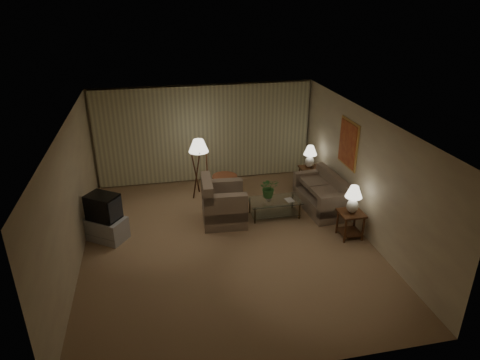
# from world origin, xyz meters

# --- Properties ---
(ground) EXTENTS (7.00, 7.00, 0.00)m
(ground) POSITION_xyz_m (0.00, 0.00, 0.00)
(ground) COLOR #8A6B4C
(ground) RESTS_ON ground
(room_shell) EXTENTS (6.04, 7.02, 2.72)m
(room_shell) POSITION_xyz_m (0.02, 1.51, 1.75)
(room_shell) COLOR beige
(room_shell) RESTS_ON ground
(sofa) EXTENTS (1.72, 1.03, 0.71)m
(sofa) POSITION_xyz_m (2.50, 1.02, 0.36)
(sofa) COLOR gray
(sofa) RESTS_ON ground
(armchair) EXTENTS (1.15, 1.10, 0.86)m
(armchair) POSITION_xyz_m (0.08, 0.91, 0.43)
(armchair) COLOR gray
(armchair) RESTS_ON ground
(side_table_near) EXTENTS (0.51, 0.51, 0.60)m
(side_table_near) POSITION_xyz_m (2.65, -0.33, 0.41)
(side_table_near) COLOR #341A0E
(side_table_near) RESTS_ON ground
(side_table_far) EXTENTS (0.51, 0.43, 0.60)m
(side_table_far) POSITION_xyz_m (2.65, 2.27, 0.40)
(side_table_far) COLOR #341A0E
(side_table_far) RESTS_ON ground
(table_lamp_near) EXTENTS (0.36, 0.36, 0.63)m
(table_lamp_near) POSITION_xyz_m (2.65, -0.33, 0.97)
(table_lamp_near) COLOR white
(table_lamp_near) RESTS_ON side_table_near
(table_lamp_far) EXTENTS (0.35, 0.35, 0.61)m
(table_lamp_far) POSITION_xyz_m (2.65, 2.27, 0.96)
(table_lamp_far) COLOR white
(table_lamp_far) RESTS_ON side_table_far
(coffee_table) EXTENTS (1.22, 0.67, 0.41)m
(coffee_table) POSITION_xyz_m (1.30, 0.92, 0.28)
(coffee_table) COLOR silver
(coffee_table) RESTS_ON ground
(tv_cabinet) EXTENTS (1.34, 1.33, 0.50)m
(tv_cabinet) POSITION_xyz_m (-2.55, 0.67, 0.25)
(tv_cabinet) COLOR #A4A4A6
(tv_cabinet) RESTS_ON ground
(crt_tv) EXTENTS (1.08, 1.07, 0.55)m
(crt_tv) POSITION_xyz_m (-2.55, 0.67, 0.78)
(crt_tv) COLOR black
(crt_tv) RESTS_ON tv_cabinet
(floor_lamp) EXTENTS (0.50, 0.50, 1.55)m
(floor_lamp) POSITION_xyz_m (-0.30, 2.37, 0.81)
(floor_lamp) COLOR #341A0E
(floor_lamp) RESTS_ON ground
(ottoman) EXTENTS (0.76, 0.76, 0.44)m
(ottoman) POSITION_xyz_m (0.38, 2.51, 0.22)
(ottoman) COLOR #A55A37
(ottoman) RESTS_ON ground
(vase) EXTENTS (0.19, 0.19, 0.16)m
(vase) POSITION_xyz_m (1.15, 0.92, 0.50)
(vase) COLOR white
(vase) RESTS_ON coffee_table
(flowers) EXTENTS (0.46, 0.40, 0.48)m
(flowers) POSITION_xyz_m (1.15, 0.92, 0.82)
(flowers) COLOR #3C7835
(flowers) RESTS_ON vase
(book) EXTENTS (0.21, 0.27, 0.02)m
(book) POSITION_xyz_m (1.55, 0.82, 0.42)
(book) COLOR olive
(book) RESTS_ON coffee_table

